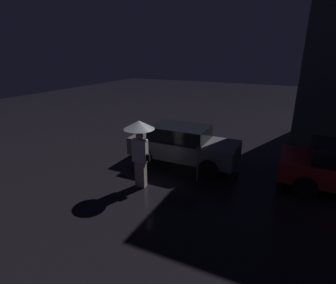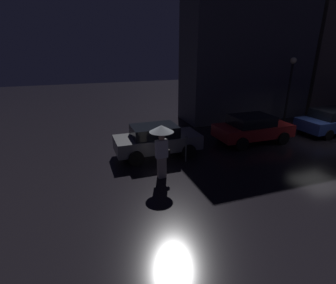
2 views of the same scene
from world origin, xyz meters
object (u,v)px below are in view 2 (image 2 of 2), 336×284
(pedestrian_with_umbrella, at_px, (162,140))
(street_lamp_near, at_px, (290,80))
(parking_meter, at_px, (186,146))
(parked_car_red, at_px, (252,128))
(parked_car_grey, at_px, (157,140))
(parked_car_blue, at_px, (334,120))

(pedestrian_with_umbrella, height_order, street_lamp_near, street_lamp_near)
(pedestrian_with_umbrella, relative_size, parking_meter, 1.81)
(pedestrian_with_umbrella, bearing_deg, parked_car_red, -163.87)
(parked_car_grey, distance_m, pedestrian_with_umbrella, 2.46)
(parked_car_red, xyz_separation_m, parking_meter, (-4.47, -1.28, -0.04))
(parked_car_red, distance_m, parked_car_blue, 5.62)
(parking_meter, bearing_deg, street_lamp_near, 22.48)
(parked_car_grey, xyz_separation_m, parked_car_blue, (11.10, -0.14, -0.01))
(parked_car_grey, bearing_deg, pedestrian_with_umbrella, -102.51)
(pedestrian_with_umbrella, bearing_deg, parked_car_blue, -175.28)
(parked_car_grey, relative_size, pedestrian_with_umbrella, 1.86)
(parked_car_red, distance_m, parking_meter, 4.65)
(pedestrian_with_umbrella, distance_m, street_lamp_near, 11.47)
(parked_car_grey, relative_size, street_lamp_near, 0.94)
(parked_car_blue, distance_m, street_lamp_near, 3.62)
(parked_car_grey, height_order, pedestrian_with_umbrella, pedestrian_with_umbrella)
(street_lamp_near, bearing_deg, parked_car_red, -151.47)
(pedestrian_with_umbrella, height_order, parking_meter, pedestrian_with_umbrella)
(parked_car_red, bearing_deg, parked_car_grey, -178.50)
(parked_car_grey, xyz_separation_m, pedestrian_with_umbrella, (-0.49, -2.27, 0.82))
(parked_car_blue, bearing_deg, street_lamp_near, 113.24)
(parking_meter, bearing_deg, pedestrian_with_umbrella, -143.57)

